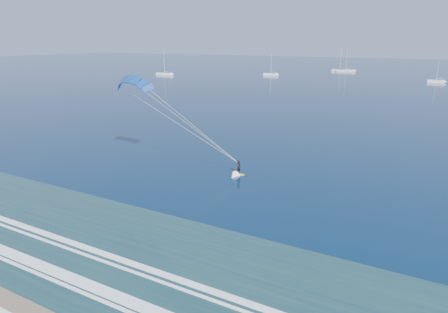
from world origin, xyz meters
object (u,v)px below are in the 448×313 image
kitesurfer_rig (183,121)px  sailboat_0 (165,74)px  sailboat_1 (271,74)px  sailboat_2 (346,71)px  sailboat_7 (340,70)px  sailboat_3 (436,81)px

kitesurfer_rig → sailboat_0: 169.00m
sailboat_0 → sailboat_1: size_ratio=1.25×
sailboat_0 → sailboat_1: sailboat_0 is taller
sailboat_2 → sailboat_7: bearing=164.5°
sailboat_0 → sailboat_7: bearing=44.0°
sailboat_0 → sailboat_7: (76.83, 74.19, -0.00)m
sailboat_0 → sailboat_2: bearing=42.3°
kitesurfer_rig → sailboat_2: sailboat_2 is taller
kitesurfer_rig → sailboat_1: (-53.22, 157.89, -6.83)m
kitesurfer_rig → sailboat_1: bearing=108.6°
sailboat_0 → sailboat_1: bearing=26.3°
sailboat_1 → sailboat_7: (25.10, 48.59, 0.01)m
sailboat_2 → sailboat_3: 68.94m
sailboat_2 → sailboat_7: sailboat_2 is taller
sailboat_3 → sailboat_0: bearing=-168.7°
kitesurfer_rig → sailboat_1: kitesurfer_rig is taller
sailboat_0 → sailboat_7: size_ratio=1.04×
sailboat_0 → sailboat_3: (130.96, 26.24, -0.02)m
sailboat_1 → sailboat_7: bearing=62.7°
kitesurfer_rig → sailboat_2: bearing=96.8°
sailboat_3 → sailboat_2: bearing=137.1°
kitesurfer_rig → sailboat_7: (-28.11, 206.49, -6.81)m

